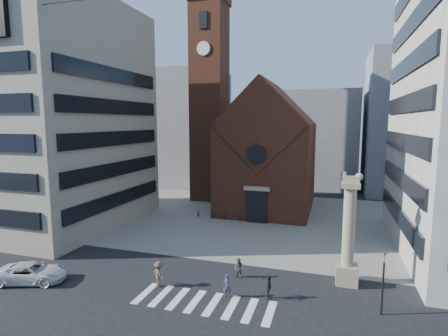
{
  "coord_description": "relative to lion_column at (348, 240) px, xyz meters",
  "views": [
    {
      "loc": [
        8.58,
        -24.14,
        12.35
      ],
      "look_at": [
        -1.43,
        8.0,
        7.89
      ],
      "focal_mm": 28.0,
      "sensor_mm": 36.0,
      "label": 1
    }
  ],
  "objects": [
    {
      "name": "white_car",
      "position": [
        -23.35,
        -6.99,
        -2.72
      ],
      "size": [
        5.82,
        3.99,
        1.48
      ],
      "primitive_type": "imported",
      "rotation": [
        0.0,
        0.0,
        1.89
      ],
      "color": "silver",
      "rests_on": "ground"
    },
    {
      "name": "traffic_light",
      "position": [
        1.99,
        -4.0,
        -1.17
      ],
      "size": [
        0.13,
        0.16,
        4.3
      ],
      "color": "black",
      "rests_on": "ground"
    },
    {
      "name": "lion_column",
      "position": [
        0.0,
        0.0,
        0.0
      ],
      "size": [
        1.63,
        1.6,
        8.68
      ],
      "color": "tan",
      "rests_on": "ground"
    },
    {
      "name": "scooter_2",
      "position": [
        -14.17,
        14.14,
        -2.98
      ],
      "size": [
        1.01,
        1.73,
        0.86
      ],
      "primitive_type": "imported",
      "rotation": [
        0.0,
        0.0,
        0.29
      ],
      "color": "black",
      "rests_on": "piazza"
    },
    {
      "name": "campanile",
      "position": [
        -20.01,
        25.0,
        12.28
      ],
      "size": [
        5.5,
        5.5,
        31.2
      ],
      "color": "brown",
      "rests_on": "ground"
    },
    {
      "name": "bg_block_right",
      "position": [
        11.99,
        39.0,
        8.54
      ],
      "size": [
        16.0,
        14.0,
        24.0
      ],
      "primitive_type": "cube",
      "color": "gray",
      "rests_on": "ground"
    },
    {
      "name": "bg_block_mid",
      "position": [
        -4.01,
        42.0,
        5.54
      ],
      "size": [
        14.0,
        12.0,
        18.0
      ],
      "primitive_type": "cube",
      "color": "gray",
      "rests_on": "ground"
    },
    {
      "name": "bg_block_left",
      "position": [
        -30.01,
        37.0,
        7.54
      ],
      "size": [
        16.0,
        14.0,
        22.0
      ],
      "primitive_type": "cube",
      "color": "gray",
      "rests_on": "ground"
    },
    {
      "name": "pedestrian_0",
      "position": [
        -8.15,
        -4.76,
        -2.62
      ],
      "size": [
        0.62,
        0.42,
        1.67
      ],
      "primitive_type": "imported",
      "rotation": [
        0.0,
        0.0,
        0.03
      ],
      "color": "#363246",
      "rests_on": "ground"
    },
    {
      "name": "zebra_crossing",
      "position": [
        -9.46,
        -6.0,
        -3.45
      ],
      "size": [
        10.2,
        3.2,
        0.01
      ],
      "primitive_type": null,
      "color": "white",
      "rests_on": "ground"
    },
    {
      "name": "pedestrian_1",
      "position": [
        -8.16,
        -1.55,
        -2.66
      ],
      "size": [
        0.93,
        0.83,
        1.59
      ],
      "primitive_type": "imported",
      "rotation": [
        0.0,
        0.0,
        -0.34
      ],
      "color": "#544A43",
      "rests_on": "ground"
    },
    {
      "name": "scooter_0",
      "position": [
        -17.77,
        14.14,
        -2.98
      ],
      "size": [
        1.01,
        1.73,
        0.86
      ],
      "primitive_type": "imported",
      "rotation": [
        0.0,
        0.0,
        0.29
      ],
      "color": "black",
      "rests_on": "piazza"
    },
    {
      "name": "pedestrian_3",
      "position": [
        -13.57,
        -4.7,
        -2.49
      ],
      "size": [
        1.43,
        1.28,
        1.93
      ],
      "primitive_type": "imported",
      "rotation": [
        0.0,
        0.0,
        2.57
      ],
      "color": "brown",
      "rests_on": "ground"
    },
    {
      "name": "ground",
      "position": [
        -10.01,
        -3.0,
        -3.46
      ],
      "size": [
        120.0,
        120.0,
        0.0
      ],
      "primitive_type": "plane",
      "color": "black",
      "rests_on": "ground"
    },
    {
      "name": "scooter_3",
      "position": [
        -12.37,
        14.14,
        -2.93
      ],
      "size": [
        0.88,
        1.64,
        0.95
      ],
      "primitive_type": "imported",
      "rotation": [
        0.0,
        0.0,
        0.29
      ],
      "color": "black",
      "rests_on": "piazza"
    },
    {
      "name": "scooter_1",
      "position": [
        -15.97,
        14.14,
        -2.93
      ],
      "size": [
        0.88,
        1.64,
        0.95
      ],
      "primitive_type": "imported",
      "rotation": [
        0.0,
        0.0,
        0.29
      ],
      "color": "black",
      "rests_on": "piazza"
    },
    {
      "name": "pedestrian_2",
      "position": [
        -5.32,
        -4.13,
        -2.6
      ],
      "size": [
        0.61,
        1.07,
        1.72
      ],
      "primitive_type": "imported",
      "rotation": [
        0.0,
        0.0,
        1.77
      ],
      "color": "black",
      "rests_on": "ground"
    },
    {
      "name": "building_left",
      "position": [
        -34.01,
        7.0,
        9.54
      ],
      "size": [
        18.0,
        20.0,
        26.0
      ],
      "primitive_type": "cube",
      "color": "gray",
      "rests_on": "ground"
    },
    {
      "name": "scooter_5",
      "position": [
        -8.77,
        14.14,
        -2.93
      ],
      "size": [
        0.88,
        1.64,
        0.95
      ],
      "primitive_type": "imported",
      "rotation": [
        0.0,
        0.0,
        0.29
      ],
      "color": "black",
      "rests_on": "piazza"
    },
    {
      "name": "piazza",
      "position": [
        -10.01,
        16.0,
        -3.43
      ],
      "size": [
        46.0,
        30.0,
        0.05
      ],
      "primitive_type": "cube",
      "color": "gray",
      "rests_on": "ground"
    },
    {
      "name": "church",
      "position": [
        -10.01,
        22.04,
        4.53
      ],
      "size": [
        12.0,
        16.65,
        18.0
      ],
      "color": "brown",
      "rests_on": "ground"
    },
    {
      "name": "scooter_4",
      "position": [
        -10.57,
        14.14,
        -2.98
      ],
      "size": [
        1.01,
        1.73,
        0.86
      ],
      "primitive_type": "imported",
      "rotation": [
        0.0,
        0.0,
        0.29
      ],
      "color": "black",
      "rests_on": "piazza"
    }
  ]
}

